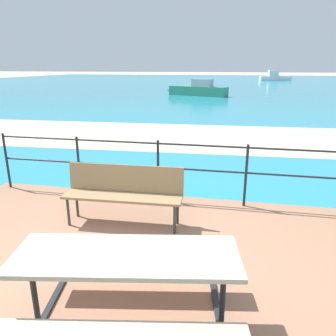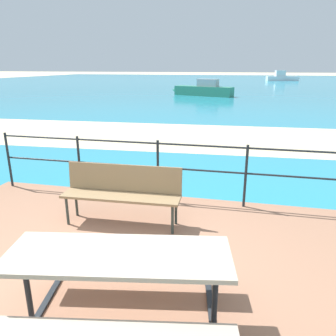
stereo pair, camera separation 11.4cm
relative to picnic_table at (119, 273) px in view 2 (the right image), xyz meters
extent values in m
plane|color=beige|center=(-0.43, 0.56, -0.65)|extent=(240.00, 240.00, 0.00)
cube|color=#996B51|center=(-0.43, 0.56, -0.62)|extent=(6.40, 5.20, 0.06)
cube|color=teal|center=(-0.43, 40.56, -0.64)|extent=(90.00, 90.00, 0.01)
cube|color=beige|center=(-0.43, 8.63, -0.64)|extent=(54.15, 7.00, 0.01)
cube|color=tan|center=(0.00, 0.00, 0.17)|extent=(1.95, 0.96, 0.04)
cube|color=tan|center=(0.09, -0.52, -0.13)|extent=(1.88, 0.58, 0.04)
cube|color=tan|center=(-0.09, 0.52, -0.13)|extent=(1.88, 0.58, 0.04)
cylinder|color=#1E2328|center=(-0.80, -0.14, -0.21)|extent=(0.06, 0.06, 0.76)
cube|color=#1E2328|center=(-0.80, -0.14, -0.57)|extent=(0.29, 1.30, 0.03)
cylinder|color=#1E2328|center=(0.80, 0.14, -0.21)|extent=(0.06, 0.06, 0.76)
cube|color=#1E2328|center=(0.80, 0.14, -0.57)|extent=(0.29, 1.30, 0.03)
cube|color=#8C704C|center=(-0.71, 1.91, -0.14)|extent=(1.74, 0.47, 0.04)
cube|color=#8C704C|center=(-0.72, 2.09, 0.08)|extent=(1.73, 0.13, 0.40)
cylinder|color=#2D3833|center=(-1.49, 1.73, -0.36)|extent=(0.04, 0.04, 0.45)
cylinder|color=#2D3833|center=(-1.50, 2.03, -0.36)|extent=(0.04, 0.04, 0.45)
cylinder|color=#2D3833|center=(0.08, 1.80, -0.36)|extent=(0.04, 0.04, 0.45)
cylinder|color=#2D3833|center=(0.07, 2.10, -0.36)|extent=(0.04, 0.04, 0.45)
cylinder|color=#1E2328|center=(-3.38, 2.96, -0.06)|extent=(0.04, 0.04, 1.06)
cylinder|color=#1E2328|center=(-1.90, 2.96, -0.06)|extent=(0.04, 0.04, 1.06)
cylinder|color=#1E2328|center=(-0.43, 2.96, -0.06)|extent=(0.04, 0.04, 1.06)
cylinder|color=#1E2328|center=(1.05, 2.96, -0.06)|extent=(0.04, 0.04, 1.06)
cylinder|color=#1E2328|center=(-0.43, 2.96, 0.42)|extent=(5.90, 0.03, 0.03)
cylinder|color=#1E2328|center=(-0.43, 2.96, 0.00)|extent=(5.90, 0.03, 0.03)
cube|color=silver|center=(6.82, 54.30, -0.29)|extent=(5.05, 2.33, 0.69)
cube|color=silver|center=(6.46, 54.20, 0.50)|extent=(1.68, 1.24, 0.90)
cone|color=silver|center=(9.44, 54.98, -0.29)|extent=(0.64, 0.73, 0.62)
cube|color=#338466|center=(-2.18, 24.25, -0.27)|extent=(4.84, 2.50, 0.73)
cube|color=#A5A8AD|center=(-1.84, 24.13, 0.38)|extent=(1.76, 1.16, 0.58)
cone|color=#338466|center=(-4.67, 25.13, -0.27)|extent=(0.69, 0.79, 0.66)
camera|label=1|loc=(0.81, -2.22, 1.67)|focal=34.79mm
camera|label=2|loc=(0.92, -2.19, 1.67)|focal=34.79mm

